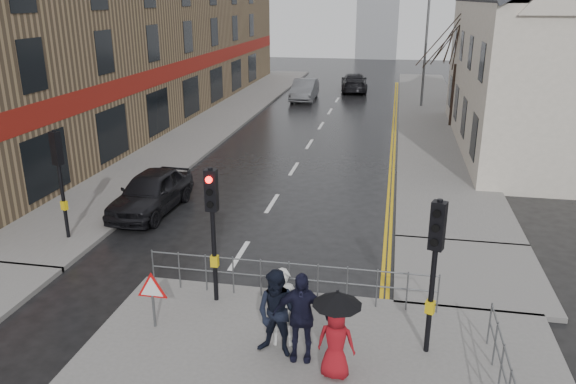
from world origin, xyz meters
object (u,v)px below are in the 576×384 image
at_px(pedestrian_a, 283,307).
at_px(pedestrian_b, 278,314).
at_px(pedestrian_d, 300,316).
at_px(car_mid, 304,90).
at_px(pedestrian_with_umbrella, 336,328).
at_px(car_parked, 151,192).

distance_m(pedestrian_a, pedestrian_b, 0.38).
distance_m(pedestrian_d, car_mid, 31.60).
bearing_deg(car_mid, pedestrian_a, -82.32).
bearing_deg(pedestrian_with_umbrella, pedestrian_b, 158.25).
relative_size(car_parked, car_mid, 0.93).
height_order(pedestrian_d, car_parked, pedestrian_d).
height_order(pedestrian_d, car_mid, pedestrian_d).
bearing_deg(pedestrian_d, car_mid, 96.60).
distance_m(pedestrian_a, car_parked, 9.51).
relative_size(pedestrian_a, pedestrian_b, 0.92).
bearing_deg(car_mid, pedestrian_b, -82.49).
bearing_deg(pedestrian_b, pedestrian_d, 5.80).
distance_m(pedestrian_b, pedestrian_with_umbrella, 1.35).
xyz_separation_m(pedestrian_a, car_mid, (-4.58, 30.79, -0.26)).
height_order(pedestrian_a, car_mid, pedestrian_a).
distance_m(pedestrian_with_umbrella, car_mid, 32.19).
bearing_deg(pedestrian_a, pedestrian_with_umbrella, -45.38).
height_order(pedestrian_with_umbrella, car_parked, pedestrian_with_umbrella).
bearing_deg(pedestrian_d, pedestrian_a, 134.03).
distance_m(pedestrian_a, pedestrian_d, 0.61).
height_order(pedestrian_a, pedestrian_with_umbrella, pedestrian_with_umbrella).
height_order(pedestrian_b, car_parked, pedestrian_b).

